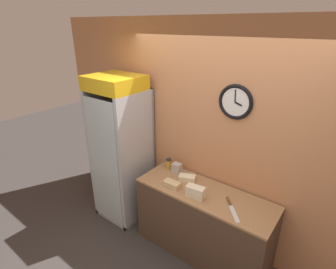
{
  "coord_description": "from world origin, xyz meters",
  "views": [
    {
      "loc": [
        1.17,
        -1.36,
        2.62
      ],
      "look_at": [
        -0.52,
        0.83,
        1.44
      ],
      "focal_mm": 28.0,
      "sensor_mm": 36.0,
      "label": 1
    }
  ],
  "objects_px": {
    "sandwich_stack_middle": "(195,189)",
    "sandwich_stack_bottom": "(195,195)",
    "beverage_cooler": "(124,144)",
    "sandwich_flat_right": "(172,184)",
    "chefs_knife": "(231,206)",
    "condiment_jar": "(169,164)",
    "sandwich_flat_left": "(187,178)",
    "napkin_dispenser": "(177,168)"
  },
  "relations": [
    {
      "from": "sandwich_stack_middle",
      "to": "sandwich_stack_bottom",
      "type": "bearing_deg",
      "value": 180.0
    },
    {
      "from": "beverage_cooler",
      "to": "sandwich_stack_middle",
      "type": "height_order",
      "value": "beverage_cooler"
    },
    {
      "from": "beverage_cooler",
      "to": "sandwich_flat_right",
      "type": "distance_m",
      "value": 0.97
    },
    {
      "from": "chefs_knife",
      "to": "condiment_jar",
      "type": "xyz_separation_m",
      "value": [
        -0.99,
        0.23,
        0.06
      ]
    },
    {
      "from": "sandwich_stack_middle",
      "to": "condiment_jar",
      "type": "bearing_deg",
      "value": 152.06
    },
    {
      "from": "condiment_jar",
      "to": "sandwich_flat_right",
      "type": "bearing_deg",
      "value": -47.54
    },
    {
      "from": "sandwich_flat_right",
      "to": "chefs_knife",
      "type": "distance_m",
      "value": 0.7
    },
    {
      "from": "beverage_cooler",
      "to": "chefs_knife",
      "type": "bearing_deg",
      "value": -1.89
    },
    {
      "from": "beverage_cooler",
      "to": "sandwich_stack_bottom",
      "type": "height_order",
      "value": "beverage_cooler"
    },
    {
      "from": "sandwich_flat_left",
      "to": "chefs_knife",
      "type": "xyz_separation_m",
      "value": [
        0.63,
        -0.13,
        -0.02
      ]
    },
    {
      "from": "sandwich_stack_bottom",
      "to": "condiment_jar",
      "type": "distance_m",
      "value": 0.69
    },
    {
      "from": "sandwich_stack_bottom",
      "to": "sandwich_stack_middle",
      "type": "bearing_deg",
      "value": 0.0
    },
    {
      "from": "sandwich_stack_middle",
      "to": "sandwich_flat_left",
      "type": "xyz_separation_m",
      "value": [
        -0.26,
        0.23,
        -0.07
      ]
    },
    {
      "from": "sandwich_flat_left",
      "to": "napkin_dispenser",
      "type": "distance_m",
      "value": 0.22
    },
    {
      "from": "sandwich_flat_left",
      "to": "sandwich_flat_right",
      "type": "height_order",
      "value": "sandwich_flat_right"
    },
    {
      "from": "chefs_knife",
      "to": "napkin_dispenser",
      "type": "bearing_deg",
      "value": 166.08
    },
    {
      "from": "sandwich_flat_right",
      "to": "sandwich_stack_bottom",
      "type": "bearing_deg",
      "value": -1.03
    },
    {
      "from": "sandwich_flat_right",
      "to": "chefs_knife",
      "type": "height_order",
      "value": "sandwich_flat_right"
    },
    {
      "from": "sandwich_flat_left",
      "to": "condiment_jar",
      "type": "relative_size",
      "value": 1.75
    },
    {
      "from": "sandwich_stack_middle",
      "to": "sandwich_flat_left",
      "type": "height_order",
      "value": "sandwich_stack_middle"
    },
    {
      "from": "sandwich_stack_bottom",
      "to": "sandwich_flat_left",
      "type": "distance_m",
      "value": 0.35
    },
    {
      "from": "sandwich_flat_right",
      "to": "condiment_jar",
      "type": "bearing_deg",
      "value": 132.46
    },
    {
      "from": "beverage_cooler",
      "to": "sandwich_flat_left",
      "type": "height_order",
      "value": "beverage_cooler"
    },
    {
      "from": "sandwich_flat_left",
      "to": "napkin_dispenser",
      "type": "xyz_separation_m",
      "value": [
        -0.21,
        0.07,
        0.03
      ]
    },
    {
      "from": "napkin_dispenser",
      "to": "sandwich_flat_right",
      "type": "bearing_deg",
      "value": -63.8
    },
    {
      "from": "sandwich_stack_bottom",
      "to": "condiment_jar",
      "type": "xyz_separation_m",
      "value": [
        -0.61,
        0.32,
        0.03
      ]
    },
    {
      "from": "napkin_dispenser",
      "to": "sandwich_stack_bottom",
      "type": "bearing_deg",
      "value": -33.11
    },
    {
      "from": "chefs_knife",
      "to": "napkin_dispenser",
      "type": "relative_size",
      "value": 2.59
    },
    {
      "from": "sandwich_flat_left",
      "to": "chefs_knife",
      "type": "height_order",
      "value": "sandwich_flat_left"
    },
    {
      "from": "beverage_cooler",
      "to": "chefs_knife",
      "type": "distance_m",
      "value": 1.65
    },
    {
      "from": "sandwich_stack_middle",
      "to": "sandwich_flat_left",
      "type": "distance_m",
      "value": 0.35
    },
    {
      "from": "chefs_knife",
      "to": "condiment_jar",
      "type": "height_order",
      "value": "condiment_jar"
    },
    {
      "from": "beverage_cooler",
      "to": "sandwich_flat_left",
      "type": "xyz_separation_m",
      "value": [
        1.0,
        0.08,
        -0.2
      ]
    },
    {
      "from": "beverage_cooler",
      "to": "chefs_knife",
      "type": "relative_size",
      "value": 6.55
    },
    {
      "from": "sandwich_stack_bottom",
      "to": "sandwich_flat_left",
      "type": "height_order",
      "value": "sandwich_stack_bottom"
    },
    {
      "from": "sandwich_stack_bottom",
      "to": "napkin_dispenser",
      "type": "height_order",
      "value": "napkin_dispenser"
    },
    {
      "from": "chefs_knife",
      "to": "condiment_jar",
      "type": "relative_size",
      "value": 2.43
    },
    {
      "from": "sandwich_flat_left",
      "to": "sandwich_stack_bottom",
      "type": "bearing_deg",
      "value": -41.63
    },
    {
      "from": "sandwich_flat_right",
      "to": "chefs_knife",
      "type": "xyz_separation_m",
      "value": [
        0.7,
        0.09,
        -0.03
      ]
    },
    {
      "from": "chefs_knife",
      "to": "sandwich_stack_middle",
      "type": "bearing_deg",
      "value": -165.8
    },
    {
      "from": "condiment_jar",
      "to": "sandwich_flat_left",
      "type": "bearing_deg",
      "value": -14.98
    },
    {
      "from": "sandwich_flat_left",
      "to": "sandwich_flat_right",
      "type": "relative_size",
      "value": 1.12
    }
  ]
}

